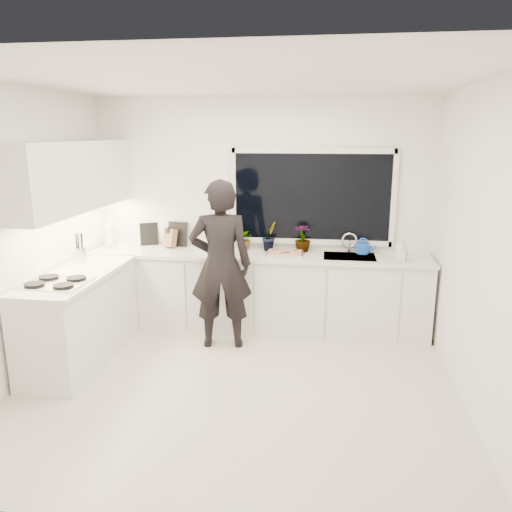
# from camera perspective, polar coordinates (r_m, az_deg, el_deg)

# --- Properties ---
(floor) EXTENTS (4.00, 3.50, 0.02)m
(floor) POSITION_cam_1_polar(r_m,az_deg,el_deg) (4.78, -2.28, -14.75)
(floor) COLOR beige
(floor) RESTS_ON ground
(wall_back) EXTENTS (4.00, 0.02, 2.70)m
(wall_back) POSITION_cam_1_polar(r_m,az_deg,el_deg) (6.00, 0.61, 5.01)
(wall_back) COLOR white
(wall_back) RESTS_ON ground
(wall_left) EXTENTS (0.02, 3.50, 2.70)m
(wall_left) POSITION_cam_1_polar(r_m,az_deg,el_deg) (5.06, -25.48, 1.94)
(wall_left) COLOR white
(wall_left) RESTS_ON ground
(wall_right) EXTENTS (0.02, 3.50, 2.70)m
(wall_right) POSITION_cam_1_polar(r_m,az_deg,el_deg) (4.40, 24.23, 0.45)
(wall_right) COLOR white
(wall_right) RESTS_ON ground
(ceiling) EXTENTS (4.00, 3.50, 0.02)m
(ceiling) POSITION_cam_1_polar(r_m,az_deg,el_deg) (4.21, -2.66, 19.74)
(ceiling) COLOR white
(ceiling) RESTS_ON wall_back
(window) EXTENTS (1.80, 0.02, 1.00)m
(window) POSITION_cam_1_polar(r_m,az_deg,el_deg) (5.89, 6.41, 6.72)
(window) COLOR black
(window) RESTS_ON wall_back
(base_cabinets_back) EXTENTS (3.92, 0.58, 0.88)m
(base_cabinets_back) POSITION_cam_1_polar(r_m,az_deg,el_deg) (5.92, 0.20, -4.20)
(base_cabinets_back) COLOR white
(base_cabinets_back) RESTS_ON floor
(base_cabinets_left) EXTENTS (0.58, 1.60, 0.88)m
(base_cabinets_left) POSITION_cam_1_polar(r_m,az_deg,el_deg) (5.42, -19.42, -6.78)
(base_cabinets_left) COLOR white
(base_cabinets_left) RESTS_ON floor
(countertop_back) EXTENTS (3.94, 0.62, 0.04)m
(countertop_back) POSITION_cam_1_polar(r_m,az_deg,el_deg) (5.78, 0.19, 0.11)
(countertop_back) COLOR silver
(countertop_back) RESTS_ON base_cabinets_back
(countertop_left) EXTENTS (0.62, 1.60, 0.04)m
(countertop_left) POSITION_cam_1_polar(r_m,az_deg,el_deg) (5.28, -19.82, -2.10)
(countertop_left) COLOR silver
(countertop_left) RESTS_ON base_cabinets_left
(upper_cabinets) EXTENTS (0.34, 2.10, 0.70)m
(upper_cabinets) POSITION_cam_1_polar(r_m,az_deg,el_deg) (5.47, -20.07, 8.58)
(upper_cabinets) COLOR white
(upper_cabinets) RESTS_ON wall_left
(sink) EXTENTS (0.58, 0.42, 0.14)m
(sink) POSITION_cam_1_polar(r_m,az_deg,el_deg) (5.75, 10.62, -0.51)
(sink) COLOR silver
(sink) RESTS_ON countertop_back
(faucet) EXTENTS (0.03, 0.03, 0.22)m
(faucet) POSITION_cam_1_polar(r_m,az_deg,el_deg) (5.91, 10.61, 1.47)
(faucet) COLOR silver
(faucet) RESTS_ON countertop_back
(stovetop) EXTENTS (0.56, 0.48, 0.03)m
(stovetop) POSITION_cam_1_polar(r_m,az_deg,el_deg) (4.98, -21.90, -2.79)
(stovetop) COLOR black
(stovetop) RESTS_ON countertop_left
(person) EXTENTS (0.73, 0.55, 1.83)m
(person) POSITION_cam_1_polar(r_m,az_deg,el_deg) (5.32, -4.07, -1.02)
(person) COLOR black
(person) RESTS_ON floor
(pizza_tray) EXTENTS (0.42, 0.31, 0.03)m
(pizza_tray) POSITION_cam_1_polar(r_m,az_deg,el_deg) (5.72, 3.34, 0.29)
(pizza_tray) COLOR silver
(pizza_tray) RESTS_ON countertop_back
(pizza) EXTENTS (0.38, 0.27, 0.01)m
(pizza) POSITION_cam_1_polar(r_m,az_deg,el_deg) (5.71, 3.34, 0.46)
(pizza) COLOR red
(pizza) RESTS_ON pizza_tray
(watering_can) EXTENTS (0.16, 0.16, 0.13)m
(watering_can) POSITION_cam_1_polar(r_m,az_deg,el_deg) (5.89, 12.10, 0.90)
(watering_can) COLOR blue
(watering_can) RESTS_ON countertop_back
(paper_towel_roll) EXTENTS (0.11, 0.11, 0.26)m
(paper_towel_roll) POSITION_cam_1_polar(r_m,az_deg,el_deg) (6.37, -16.41, 2.21)
(paper_towel_roll) COLOR white
(paper_towel_roll) RESTS_ON countertop_back
(knife_block) EXTENTS (0.16, 0.14, 0.22)m
(knife_block) POSITION_cam_1_polar(r_m,az_deg,el_deg) (6.14, -9.78, 1.96)
(knife_block) COLOR #8A6040
(knife_block) RESTS_ON countertop_back
(utensil_crock) EXTENTS (0.13, 0.13, 0.16)m
(utensil_crock) POSITION_cam_1_polar(r_m,az_deg,el_deg) (5.72, -19.43, 0.18)
(utensil_crock) COLOR silver
(utensil_crock) RESTS_ON countertop_left
(picture_frame_large) EXTENTS (0.21, 0.10, 0.28)m
(picture_frame_large) POSITION_cam_1_polar(r_m,az_deg,el_deg) (6.32, -12.12, 2.48)
(picture_frame_large) COLOR black
(picture_frame_large) RESTS_ON countertop_back
(picture_frame_small) EXTENTS (0.25, 0.05, 0.30)m
(picture_frame_small) POSITION_cam_1_polar(r_m,az_deg,el_deg) (6.20, -8.94, 2.50)
(picture_frame_small) COLOR black
(picture_frame_small) RESTS_ON countertop_back
(herb_plants) EXTENTS (0.96, 0.32, 0.34)m
(herb_plants) POSITION_cam_1_polar(r_m,az_deg,el_deg) (5.89, 1.54, 2.10)
(herb_plants) COLOR #26662D
(herb_plants) RESTS_ON countertop_back
(soap_bottles) EXTENTS (0.16, 0.15, 0.29)m
(soap_bottles) POSITION_cam_1_polar(r_m,az_deg,el_deg) (5.62, 16.30, 0.73)
(soap_bottles) COLOR #D8BF66
(soap_bottles) RESTS_ON countertop_back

